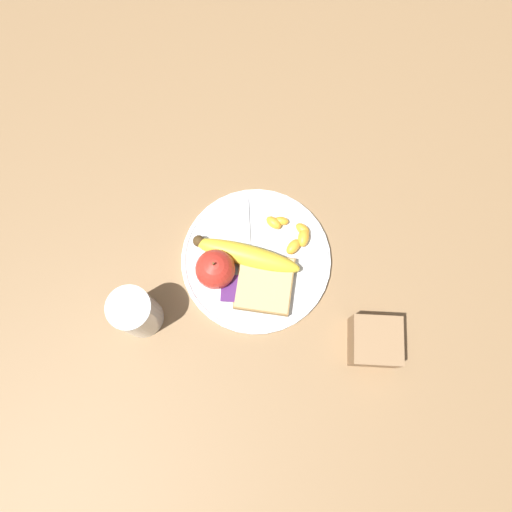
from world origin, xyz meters
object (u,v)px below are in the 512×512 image
at_px(apple, 215,269).
at_px(banana, 246,253).
at_px(condiment_caddy, 375,342).
at_px(plate, 256,259).
at_px(juice_glass, 137,313).
at_px(jam_packet, 233,289).
at_px(bread_slice, 264,284).
at_px(fork, 248,256).

bearing_deg(apple, banana, 124.75).
relative_size(apple, condiment_caddy, 0.96).
bearing_deg(plate, juice_glass, -59.47).
relative_size(banana, jam_packet, 4.11).
bearing_deg(plate, apple, -65.54).
bearing_deg(bread_slice, fork, -147.97).
bearing_deg(jam_packet, fork, 159.84).
relative_size(bread_slice, jam_packet, 2.31).
xyz_separation_m(juice_glass, banana, (-0.12, 0.18, -0.02)).
bearing_deg(fork, jam_packet, -25.87).
height_order(juice_glass, condiment_caddy, juice_glass).
height_order(banana, jam_packet, banana).
bearing_deg(bread_slice, apple, -100.65).
height_order(banana, fork, banana).
distance_m(jam_packet, condiment_caddy, 0.26).
bearing_deg(juice_glass, plate, 120.53).
height_order(banana, condiment_caddy, condiment_caddy).
height_order(juice_glass, fork, juice_glass).
xyz_separation_m(bread_slice, fork, (-0.05, -0.03, -0.01)).
bearing_deg(banana, fork, 83.82).
height_order(banana, bread_slice, banana).
height_order(jam_packet, condiment_caddy, condiment_caddy).
height_order(bread_slice, jam_packet, same).
distance_m(apple, bread_slice, 0.09).
bearing_deg(bread_slice, banana, -145.49).
relative_size(banana, condiment_caddy, 2.41).
distance_m(plate, apple, 0.09).
relative_size(plate, apple, 3.45).
relative_size(juice_glass, jam_packet, 2.39).
bearing_deg(condiment_caddy, banana, -122.36).
bearing_deg(jam_packet, plate, 147.71).
distance_m(banana, condiment_caddy, 0.27).
height_order(apple, bread_slice, apple).
xyz_separation_m(plate, condiment_caddy, (0.14, 0.21, 0.02)).
distance_m(plate, banana, 0.03).
bearing_deg(bread_slice, juice_glass, -72.40).
distance_m(plate, bread_slice, 0.05).
xyz_separation_m(apple, jam_packet, (0.03, 0.03, -0.02)).
xyz_separation_m(apple, banana, (-0.04, 0.05, -0.02)).
bearing_deg(fork, apple, -62.97).
distance_m(banana, fork, 0.02).
xyz_separation_m(apple, fork, (-0.03, 0.05, -0.03)).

